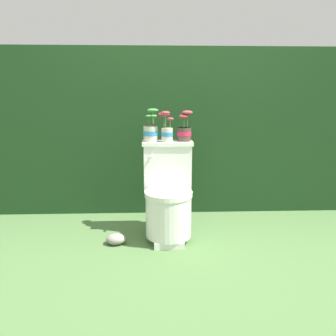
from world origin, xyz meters
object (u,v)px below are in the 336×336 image
toilet (168,198)px  potted_plant_left (151,131)px  potted_plant_midleft (167,130)px  garden_stone (116,239)px  potted_plant_middle (184,131)px

toilet → potted_plant_left: size_ratio=2.95×
toilet → potted_plant_left: bearing=134.6°
potted_plant_midleft → garden_stone: bearing=-150.4°
toilet → potted_plant_middle: 0.55m
potted_plant_midleft → garden_stone: potted_plant_midleft is taller
garden_stone → toilet: bearing=15.2°
toilet → potted_plant_midleft: size_ratio=3.16×
potted_plant_left → potted_plant_midleft: potted_plant_left is taller
toilet → potted_plant_left: (-0.13, 0.13, 0.51)m
potted_plant_middle → potted_plant_midleft: bearing=-168.1°
potted_plant_left → garden_stone: 0.89m
potted_plant_left → garden_stone: (-0.27, -0.25, -0.81)m
potted_plant_midleft → potted_plant_middle: bearing=11.9°
toilet → potted_plant_middle: (0.14, 0.15, 0.51)m
potted_plant_midleft → potted_plant_middle: 0.15m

